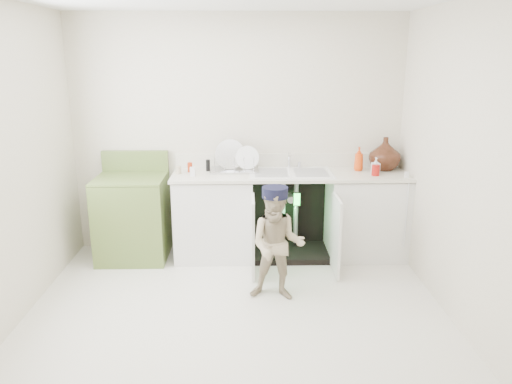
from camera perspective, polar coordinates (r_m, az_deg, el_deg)
The scene contains 5 objects.
ground at distance 4.33m, azimuth -2.21°, elevation -13.34°, with size 3.50×3.50×0.00m, color beige.
room_shell at distance 3.88m, azimuth -2.40°, elevation 3.03°, with size 6.00×5.50×1.26m.
counter_run at distance 5.28m, azimuth 4.31°, elevation -2.26°, with size 2.44×1.02×1.24m.
avocado_stove at distance 5.36m, azimuth -13.90°, elevation -2.71°, with size 0.70×0.65×1.09m.
repair_worker at distance 4.32m, azimuth 2.45°, elevation -5.94°, with size 0.54×0.87×1.01m.
Camera 1 is at (0.08, -3.79, 2.09)m, focal length 35.00 mm.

